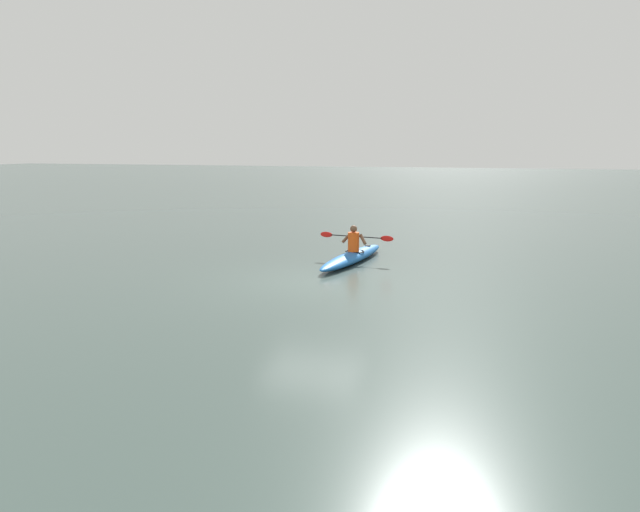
% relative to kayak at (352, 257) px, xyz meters
% --- Properties ---
extents(ground_plane, '(160.00, 160.00, 0.00)m').
position_rel_kayak_xyz_m(ground_plane, '(0.39, 2.86, -0.16)').
color(ground_plane, '#384742').
extents(kayak, '(1.30, 4.47, 0.31)m').
position_rel_kayak_xyz_m(kayak, '(0.00, 0.00, 0.00)').
color(kayak, '#1959A5').
rests_on(kayak, ground).
extents(kayaker, '(2.32, 0.56, 0.78)m').
position_rel_kayak_xyz_m(kayaker, '(-0.02, -0.11, 0.50)').
color(kayaker, '#E04C14').
rests_on(kayaker, kayak).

